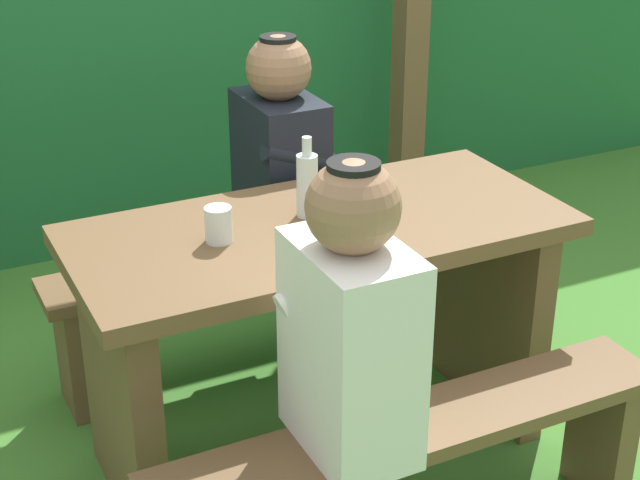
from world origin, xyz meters
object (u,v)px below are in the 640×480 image
at_px(person_black_coat, 280,153).
at_px(drinking_glass, 218,224).
at_px(picnic_table, 320,300).
at_px(bench_far, 250,283).
at_px(bench_near, 414,462).
at_px(person_white_shirt, 351,322).
at_px(bottle_left, 307,184).

xyz_separation_m(person_black_coat, drinking_glass, (-0.42, -0.53, 0.04)).
relative_size(picnic_table, bench_far, 1.00).
relative_size(bench_near, bench_far, 1.00).
xyz_separation_m(person_white_shirt, bottle_left, (0.18, 0.60, 0.09)).
bearing_deg(drinking_glass, person_white_shirt, -78.94).
bearing_deg(person_black_coat, bench_far, 178.42).
bearing_deg(person_black_coat, bench_near, -96.37).
xyz_separation_m(picnic_table, bottle_left, (-0.01, 0.06, 0.34)).
height_order(picnic_table, drinking_glass, drinking_glass).
relative_size(picnic_table, drinking_glass, 14.35).
bearing_deg(picnic_table, bottle_left, 99.87).
relative_size(bench_far, bottle_left, 5.99).
bearing_deg(picnic_table, person_white_shirt, -109.25).
bearing_deg(drinking_glass, bottle_left, 10.00).
height_order(bench_far, drinking_glass, drinking_glass).
bearing_deg(person_white_shirt, person_black_coat, 74.01).
distance_m(picnic_table, bench_near, 0.58).
distance_m(bench_near, person_black_coat, 1.18).
relative_size(person_white_shirt, drinking_glass, 7.37).
bearing_deg(bottle_left, person_black_coat, 74.68).
xyz_separation_m(bench_near, person_black_coat, (0.12, 1.08, 0.46)).
height_order(picnic_table, person_black_coat, person_black_coat).
height_order(person_white_shirt, drinking_glass, person_white_shirt).
relative_size(bench_far, drinking_glass, 14.35).
bearing_deg(bench_far, bench_near, -90.00).
xyz_separation_m(bench_near, person_white_shirt, (-0.19, 0.00, 0.46)).
distance_m(picnic_table, person_black_coat, 0.61).
relative_size(person_black_coat, bottle_left, 3.08).
bearing_deg(person_black_coat, person_white_shirt, -105.99).
relative_size(bench_near, person_black_coat, 1.95).
height_order(person_black_coat, drinking_glass, person_black_coat).
height_order(picnic_table, person_white_shirt, person_white_shirt).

